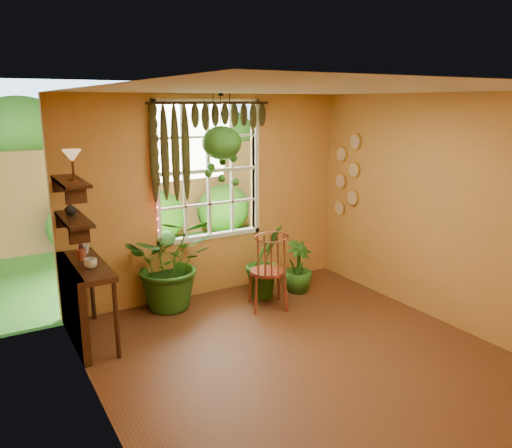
{
  "coord_description": "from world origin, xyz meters",
  "views": [
    {
      "loc": [
        -2.79,
        -3.75,
        2.6
      ],
      "look_at": [
        0.08,
        1.15,
        1.2
      ],
      "focal_mm": 35.0,
      "sensor_mm": 36.0,
      "label": 1
    }
  ],
  "objects": [
    {
      "name": "wall_right",
      "position": [
        2.0,
        0.0,
        1.35
      ],
      "size": [
        0.0,
        4.5,
        4.5
      ],
      "primitive_type": "plane",
      "rotation": [
        1.57,
        0.0,
        -1.57
      ],
      "color": "#DB8F4A",
      "rests_on": "floor"
    },
    {
      "name": "potted_plant_mid",
      "position": [
        0.56,
        1.74,
        0.5
      ],
      "size": [
        0.61,
        0.52,
        1.01
      ],
      "primitive_type": "imported",
      "rotation": [
        0.0,
        0.0,
        0.14
      ],
      "color": "#144412",
      "rests_on": "floor"
    },
    {
      "name": "wall_back",
      "position": [
        0.0,
        2.25,
        1.35
      ],
      "size": [
        4.0,
        0.0,
        4.0
      ],
      "primitive_type": "plane",
      "rotation": [
        1.57,
        0.0,
        0.0
      ],
      "color": "#DB8F4A",
      "rests_on": "floor"
    },
    {
      "name": "floor",
      "position": [
        0.0,
        0.0,
        0.0
      ],
      "size": [
        4.5,
        4.5,
        0.0
      ],
      "primitive_type": "plane",
      "color": "brown",
      "rests_on": "ground"
    },
    {
      "name": "valance_vine",
      "position": [
        -0.08,
        2.16,
        2.28
      ],
      "size": [
        1.7,
        0.12,
        1.1
      ],
      "color": "#3D2010",
      "rests_on": "window"
    },
    {
      "name": "backyard",
      "position": [
        0.24,
        6.87,
        1.28
      ],
      "size": [
        14.0,
        10.0,
        12.0
      ],
      "color": "#23611B",
      "rests_on": "ground"
    },
    {
      "name": "cup_a",
      "position": [
        -1.78,
        1.4,
        0.95
      ],
      "size": [
        0.18,
        0.18,
        0.11
      ],
      "primitive_type": "imported",
      "rotation": [
        0.0,
        0.0,
        0.39
      ],
      "color": "silver",
      "rests_on": "counter_ledge"
    },
    {
      "name": "window",
      "position": [
        0.0,
        2.28,
        1.7
      ],
      "size": [
        1.52,
        0.1,
        1.86
      ],
      "color": "white",
      "rests_on": "wall_back"
    },
    {
      "name": "shelf_vase",
      "position": [
        -1.87,
        1.78,
        1.48
      ],
      "size": [
        0.14,
        0.14,
        0.13
      ],
      "primitive_type": "imported",
      "rotation": [
        0.0,
        0.0,
        0.14
      ],
      "color": "#B2AD99",
      "rests_on": "shelf_lower"
    },
    {
      "name": "tiffany_lamp",
      "position": [
        -1.86,
        1.47,
        2.05
      ],
      "size": [
        0.19,
        0.19,
        0.32
      ],
      "color": "#513117",
      "rests_on": "shelf_upper"
    },
    {
      "name": "shelf_upper",
      "position": [
        -1.88,
        1.6,
        1.8
      ],
      "size": [
        0.25,
        0.9,
        0.04
      ],
      "primitive_type": "cube",
      "color": "#3D2010",
      "rests_on": "wall_left"
    },
    {
      "name": "windsor_chair",
      "position": [
        0.39,
        1.37,
        0.35
      ],
      "size": [
        0.58,
        0.6,
        1.22
      ],
      "rotation": [
        0.0,
        0.0,
        -0.34
      ],
      "color": "brown",
      "rests_on": "floor"
    },
    {
      "name": "potted_plant_right",
      "position": [
        1.04,
        1.65,
        0.36
      ],
      "size": [
        0.51,
        0.51,
        0.72
      ],
      "primitive_type": "imported",
      "rotation": [
        0.0,
        0.0,
        0.32
      ],
      "color": "#144412",
      "rests_on": "floor"
    },
    {
      "name": "wall_plates",
      "position": [
        1.98,
        1.79,
        1.55
      ],
      "size": [
        0.04,
        0.32,
        1.1
      ],
      "primitive_type": null,
      "color": "beige",
      "rests_on": "wall_right"
    },
    {
      "name": "brush_jar",
      "position": [
        -1.8,
        1.75,
        1.04
      ],
      "size": [
        0.1,
        0.1,
        0.37
      ],
      "color": "brown",
      "rests_on": "counter_ledge"
    },
    {
      "name": "counter_ledge",
      "position": [
        -1.91,
        1.6,
        0.55
      ],
      "size": [
        0.4,
        1.2,
        0.9
      ],
      "color": "#3D2010",
      "rests_on": "floor"
    },
    {
      "name": "ceiling",
      "position": [
        0.0,
        0.0,
        2.7
      ],
      "size": [
        4.5,
        4.5,
        0.0
      ],
      "primitive_type": "plane",
      "rotation": [
        3.14,
        0.0,
        0.0
      ],
      "color": "white",
      "rests_on": "wall_back"
    },
    {
      "name": "hanging_basket",
      "position": [
        0.02,
        1.92,
        2.03
      ],
      "size": [
        0.5,
        0.5,
        1.16
      ],
      "color": "black",
      "rests_on": "ceiling"
    },
    {
      "name": "wall_left",
      "position": [
        -2.0,
        0.0,
        1.35
      ],
      "size": [
        0.0,
        4.5,
        4.5
      ],
      "primitive_type": "plane",
      "rotation": [
        1.57,
        0.0,
        1.57
      ],
      "color": "#DB8F4A",
      "rests_on": "floor"
    },
    {
      "name": "shelf_lower",
      "position": [
        -1.88,
        1.6,
        1.4
      ],
      "size": [
        0.25,
        0.9,
        0.04
      ],
      "primitive_type": "cube",
      "color": "#3D2010",
      "rests_on": "wall_left"
    },
    {
      "name": "cup_b",
      "position": [
        -1.72,
        1.98,
        0.95
      ],
      "size": [
        0.14,
        0.14,
        0.11
      ],
      "primitive_type": "imported",
      "rotation": [
        0.0,
        0.0,
        0.22
      ],
      "color": "beige",
      "rests_on": "counter_ledge"
    },
    {
      "name": "string_lights",
      "position": [
        -0.76,
        2.19,
        1.75
      ],
      "size": [
        0.03,
        0.03,
        1.54
      ],
      "primitive_type": null,
      "color": "#FF2633",
      "rests_on": "window"
    },
    {
      "name": "potted_plant_left",
      "position": [
        -0.67,
        2.01,
        0.61
      ],
      "size": [
        1.35,
        1.26,
        1.22
      ],
      "primitive_type": "imported",
      "rotation": [
        0.0,
        0.0,
        -0.33
      ],
      "color": "#144412",
      "rests_on": "floor"
    }
  ]
}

